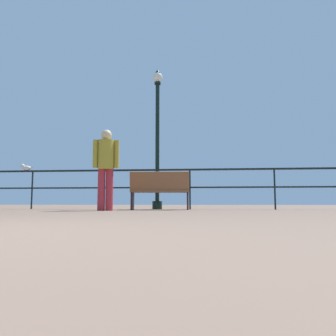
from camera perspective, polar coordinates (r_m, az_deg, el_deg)
name	(u,v)px	position (r m, az deg, el deg)	size (l,w,h in m)	color
pier_railing	(149,179)	(9.16, -3.22, -1.94)	(19.97, 0.05, 1.09)	black
bench_near_left	(160,189)	(8.43, -1.41, -3.51)	(1.50, 0.65, 0.94)	brown
lamppost_center	(157,132)	(9.52, -1.80, 6.11)	(0.29, 0.29, 3.99)	black
person_at_railing	(106,164)	(7.67, -10.47, 0.70)	(0.57, 0.35, 1.82)	#A62731
seagull_on_rail	(26,167)	(10.34, -22.92, 0.08)	(0.39, 0.19, 0.18)	silver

